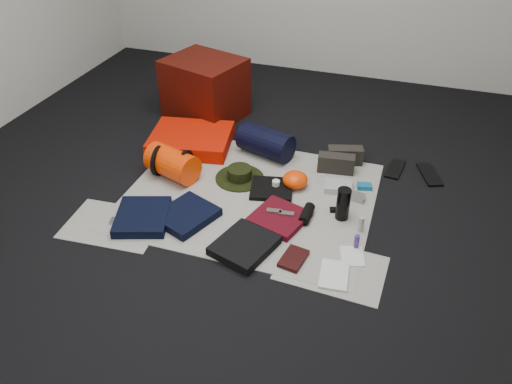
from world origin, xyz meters
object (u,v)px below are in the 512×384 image
(paperback_book, at_px, (293,258))
(stuff_sack, at_px, (172,163))
(sleeping_pad, at_px, (191,139))
(compact_camera, at_px, (356,197))
(navy_duffel, at_px, (266,142))
(water_bottle, at_px, (343,204))
(red_cabinet, at_px, (205,88))

(paperback_book, bearing_deg, stuff_sack, 160.67)
(sleeping_pad, distance_m, compact_camera, 1.35)
(paperback_book, bearing_deg, navy_duffel, 124.83)
(stuff_sack, bearing_deg, paperback_book, -28.86)
(sleeping_pad, height_order, water_bottle, water_bottle)
(red_cabinet, bearing_deg, sleeping_pad, -62.58)
(sleeping_pad, bearing_deg, stuff_sack, -82.49)
(sleeping_pad, xyz_separation_m, stuff_sack, (0.06, -0.42, 0.05))
(compact_camera, bearing_deg, stuff_sack, -164.27)
(red_cabinet, relative_size, stuff_sack, 1.64)
(red_cabinet, xyz_separation_m, stuff_sack, (0.15, -0.95, -0.13))
(red_cabinet, distance_m, stuff_sack, 0.97)
(red_cabinet, distance_m, water_bottle, 1.71)
(navy_duffel, bearing_deg, sleeping_pad, -157.98)
(water_bottle, height_order, paperback_book, water_bottle)
(red_cabinet, xyz_separation_m, navy_duffel, (0.68, -0.47, -0.13))
(stuff_sack, distance_m, compact_camera, 1.27)
(sleeping_pad, xyz_separation_m, paperback_book, (1.07, -0.98, -0.04))
(red_cabinet, relative_size, water_bottle, 2.77)
(stuff_sack, relative_size, navy_duffel, 0.89)
(stuff_sack, bearing_deg, red_cabinet, 99.09)
(paperback_book, bearing_deg, red_cabinet, 137.26)
(sleeping_pad, xyz_separation_m, navy_duffel, (0.58, 0.05, 0.05))
(navy_duffel, relative_size, paperback_book, 2.17)
(paperback_book, bearing_deg, water_bottle, 77.76)
(water_bottle, bearing_deg, compact_camera, 75.86)
(compact_camera, bearing_deg, red_cabinet, 159.72)
(red_cabinet, relative_size, navy_duffel, 1.46)
(red_cabinet, relative_size, paperback_book, 3.17)
(navy_duffel, distance_m, compact_camera, 0.82)
(stuff_sack, height_order, navy_duffel, same)
(compact_camera, distance_m, paperback_book, 0.73)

